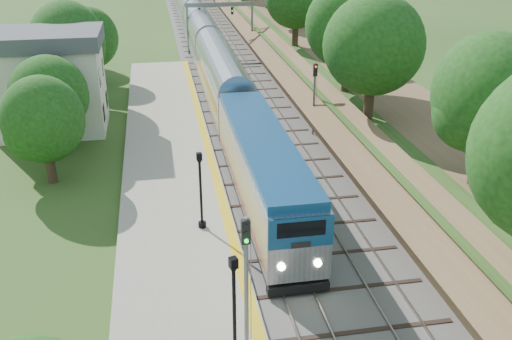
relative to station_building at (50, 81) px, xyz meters
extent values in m
cube|color=#4C4944|center=(16.00, 30.00, -4.03)|extent=(9.50, 170.00, 0.12)
cube|color=gray|center=(13.28, 30.00, -3.89)|extent=(0.08, 170.00, 0.16)
cube|color=gray|center=(14.72, 30.00, -3.89)|extent=(0.08, 170.00, 0.16)
cube|color=gray|center=(17.28, 30.00, -3.89)|extent=(0.08, 170.00, 0.16)
cube|color=gray|center=(18.72, 30.00, -3.89)|extent=(0.08, 170.00, 0.16)
cube|color=gray|center=(8.80, -14.00, -3.90)|extent=(6.40, 68.00, 0.38)
cube|color=gold|center=(11.65, -14.00, -3.70)|extent=(0.55, 68.00, 0.01)
cube|color=brown|center=(25.50, 30.00, -2.59)|extent=(9.00, 170.00, 3.00)
cube|color=brown|center=(21.60, 30.00, -2.79)|extent=(4.47, 170.00, 4.54)
cylinder|color=#332316|center=(24.00, -20.00, 0.22)|extent=(0.60, 0.60, 2.62)
sphere|color=#183C10|center=(24.00, -20.00, 3.79)|extent=(5.70, 5.70, 5.70)
cylinder|color=#332316|center=(24.00, 30.00, 0.22)|extent=(0.60, 0.60, 2.62)
cube|color=silver|center=(0.00, 0.00, -0.69)|extent=(8.00, 6.00, 6.80)
cube|color=#4A4D51|center=(0.00, 0.00, 3.31)|extent=(8.60, 6.60, 1.20)
cube|color=black|center=(4.01, -1.80, -2.29)|extent=(0.05, 1.10, 1.30)
cube|color=black|center=(4.01, 1.80, -2.29)|extent=(0.05, 1.10, 1.30)
cube|color=black|center=(4.01, -1.80, 0.51)|extent=(0.05, 1.10, 1.30)
cube|color=black|center=(4.01, 1.80, 0.51)|extent=(0.05, 1.10, 1.30)
cylinder|color=slate|center=(12.50, 25.00, -0.99)|extent=(0.24, 0.24, 6.20)
cylinder|color=slate|center=(20.50, 25.00, -0.99)|extent=(0.24, 0.24, 6.20)
cube|color=slate|center=(16.50, 25.00, 1.86)|extent=(8.40, 0.25, 0.50)
cube|color=black|center=(14.00, 24.85, 1.11)|extent=(0.30, 0.20, 0.90)
cube|color=black|center=(18.00, 24.85, 1.11)|extent=(0.30, 0.20, 0.90)
cylinder|color=#332316|center=(2.00, -4.00, -2.86)|extent=(0.60, 0.60, 2.45)
sphere|color=#183C10|center=(2.00, -4.00, 0.46)|extent=(5.32, 5.32, 5.32)
cylinder|color=#332316|center=(2.00, 12.00, -2.86)|extent=(0.60, 0.60, 2.45)
sphere|color=#183C10|center=(2.00, 12.00, 0.46)|extent=(5.32, 5.32, 5.32)
cube|color=black|center=(14.00, -16.23, -3.51)|extent=(2.73, 17.10, 0.59)
cube|color=#B7BAC1|center=(14.00, -16.23, -1.53)|extent=(2.97, 17.82, 3.37)
cube|color=navy|center=(14.00, -16.23, 0.37)|extent=(2.85, 17.10, 0.44)
cube|color=navy|center=(14.00, -25.17, -0.59)|extent=(2.94, 0.10, 1.48)
cube|color=black|center=(14.00, -25.21, -0.40)|extent=(2.18, 0.06, 0.74)
cube|color=#AE1710|center=(14.00, -16.23, -2.67)|extent=(2.99, 17.46, 0.10)
cube|color=#B7BAC1|center=(14.00, 3.17, -1.88)|extent=(2.97, 19.80, 3.86)
cube|color=#B7BAC1|center=(14.00, 23.57, -1.88)|extent=(2.97, 19.80, 3.86)
cube|color=#B7BAC1|center=(14.00, 43.96, -1.88)|extent=(2.97, 19.80, 3.86)
cylinder|color=black|center=(10.52, -28.81, -1.56)|extent=(0.14, 0.14, 4.00)
cube|color=black|center=(10.52, -28.81, 0.65)|extent=(0.36, 0.36, 0.41)
cube|color=silver|center=(10.52, -28.81, 0.65)|extent=(0.25, 0.25, 0.31)
cylinder|color=black|center=(10.18, -18.52, -3.56)|extent=(0.44, 0.44, 0.30)
cylinder|color=black|center=(10.18, -18.52, -1.62)|extent=(0.14, 0.14, 3.87)
cube|color=black|center=(10.18, -18.52, 0.51)|extent=(0.30, 0.30, 0.40)
cube|color=silver|center=(10.18, -18.52, 0.51)|extent=(0.22, 0.22, 0.30)
cylinder|color=slate|center=(11.10, -28.09, -0.83)|extent=(0.18, 0.18, 5.76)
cube|color=black|center=(11.10, -28.09, 1.46)|extent=(0.34, 0.22, 0.99)
cylinder|color=#0CE526|center=(11.10, -28.21, 1.46)|extent=(0.16, 0.06, 0.16)
cylinder|color=slate|center=(20.20, -4.96, -1.12)|extent=(0.17, 0.17, 5.71)
cube|color=black|center=(20.20, -4.96, 1.19)|extent=(0.31, 0.20, 0.92)
cylinder|color=#FF0C0C|center=(20.20, -5.08, 1.19)|extent=(0.15, 0.06, 0.15)
camera|label=1|loc=(8.28, -45.95, 12.16)|focal=40.00mm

